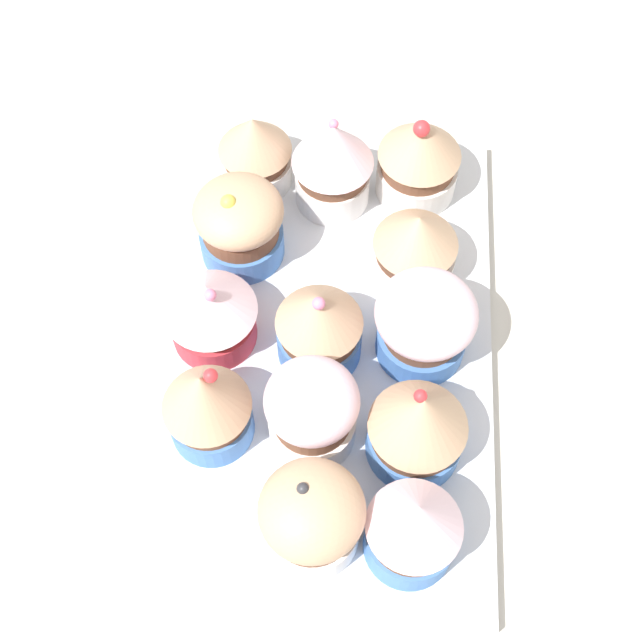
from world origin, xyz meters
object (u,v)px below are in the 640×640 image
cupcake_7 (312,518)px  cupcake_4 (339,163)px  cupcake_10 (424,327)px  cupcake_12 (414,528)px  cupcake_9 (415,246)px  cupcake_3 (207,405)px  cupcake_2 (210,311)px  cupcake_5 (319,325)px  cupcake_0 (255,150)px  baking_tray (320,346)px  cupcake_6 (320,411)px  cupcake_1 (240,224)px  cupcake_8 (419,156)px  cupcake_11 (418,425)px

cupcake_7 → cupcake_4: bearing=-179.8°
cupcake_10 → cupcake_12: cupcake_12 is taller
cupcake_7 → cupcake_9: 20.16cm
cupcake_3 → cupcake_2: bearing=-173.6°
cupcake_2 → cupcake_5: bearing=84.3°
cupcake_7 → cupcake_10: 14.39cm
cupcake_0 → cupcake_7: bearing=13.1°
baking_tray → cupcake_12: 15.56cm
cupcake_6 → cupcake_10: size_ratio=1.08×
cupcake_0 → cupcake_9: bearing=57.6°
cupcake_1 → cupcake_2: (6.99, -1.10, -0.03)cm
cupcake_2 → cupcake_5: cupcake_5 is taller
cupcake_3 → cupcake_4: (-19.08, 6.82, 0.19)cm
cupcake_8 → cupcake_10: bearing=2.5°
cupcake_5 → cupcake_11: cupcake_11 is taller
cupcake_5 → cupcake_3: bearing=-46.2°
cupcake_4 → cupcake_2: bearing=-31.8°
cupcake_9 → cupcake_11: cupcake_11 is taller
cupcake_6 → cupcake_3: bearing=-88.6°
cupcake_10 → cupcake_5: bearing=-86.4°
cupcake_2 → cupcake_8: cupcake_8 is taller
cupcake_2 → cupcake_4: cupcake_4 is taller
cupcake_1 → baking_tray: bearing=41.0°
cupcake_1 → cupcake_12: size_ratio=0.89×
cupcake_0 → cupcake_10: (13.89, 12.47, 0.17)cm
cupcake_0 → cupcake_4: cupcake_4 is taller
cupcake_0 → cupcake_1: size_ratio=0.95×
baking_tray → cupcake_1: size_ratio=5.27×
cupcake_4 → cupcake_12: cupcake_4 is taller
cupcake_8 → cupcake_12: size_ratio=1.00×
cupcake_2 → cupcake_11: bearing=62.1°
cupcake_1 → cupcake_9: cupcake_1 is taller
cupcake_5 → cupcake_9: (-6.83, 6.04, -0.40)cm
cupcake_8 → cupcake_10: (13.81, 0.59, -0.21)cm
cupcake_4 → cupcake_7: (25.51, 0.09, -0.37)cm
baking_tray → cupcake_10: cupcake_10 is taller
cupcake_11 → cupcake_12: 6.29cm
cupcake_0 → cupcake_7: 27.58cm
cupcake_3 → cupcake_8: 23.91cm
cupcake_6 → cupcake_7: size_ratio=0.97×
cupcake_6 → cupcake_10: bearing=135.5°
cupcake_1 → cupcake_10: size_ratio=1.03×
cupcake_3 → cupcake_5: 8.86cm
cupcake_6 → cupcake_7: (6.59, 0.05, 0.02)cm
cupcake_5 → cupcake_12: 14.24cm
cupcake_0 → cupcake_7: (26.86, 6.25, 0.37)cm
cupcake_4 → cupcake_8: size_ratio=1.05×
cupcake_5 → cupcake_9: size_ratio=1.16×
cupcake_5 → cupcake_9: 9.13cm
cupcake_8 → cupcake_9: bearing=-0.8°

